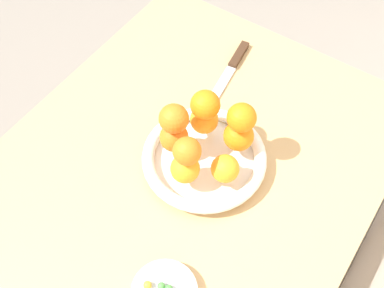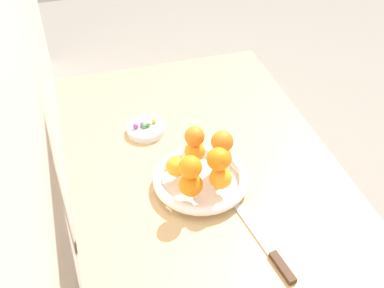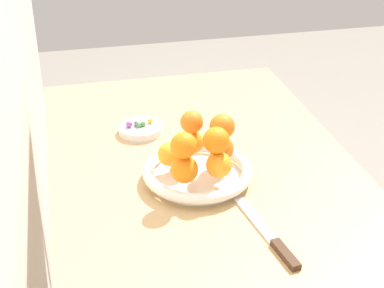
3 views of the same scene
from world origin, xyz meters
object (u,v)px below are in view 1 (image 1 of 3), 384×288
object	(u,v)px
orange_6	(174,119)
orange_2	(185,169)
dining_table	(165,213)
orange_3	(225,169)
fruit_bowl	(204,158)
knife	(229,72)
candy_ball_3	(147,285)
orange_8	(242,118)
orange_5	(187,151)
orange_7	(207,106)
orange_0	(204,120)
orange_4	(239,136)
candy_ball_4	(161,286)
orange_1	(174,137)

from	to	relation	value
orange_6	orange_2	bearing A→B (deg)	50.10
dining_table	orange_3	size ratio (longest dim) A/B	19.28
fruit_bowl	knife	distance (m)	0.27
fruit_bowl	candy_ball_3	distance (m)	0.29
fruit_bowl	knife	world-z (taller)	fruit_bowl
orange_8	candy_ball_3	world-z (taller)	orange_8
fruit_bowl	orange_8	distance (m)	0.13
orange_2	orange_5	distance (m)	0.06
fruit_bowl	orange_7	world-z (taller)	orange_7
orange_0	orange_2	bearing A→B (deg)	15.97
orange_5	orange_7	size ratio (longest dim) A/B	0.91
orange_0	orange_6	world-z (taller)	orange_6
orange_4	orange_6	world-z (taller)	orange_6
candy_ball_3	knife	bearing A→B (deg)	-163.52
knife	candy_ball_4	bearing A→B (deg)	18.95
dining_table	knife	bearing A→B (deg)	-170.20
orange_0	orange_4	world-z (taller)	orange_4
orange_4	knife	size ratio (longest dim) A/B	0.24
orange_2	orange_8	distance (m)	0.15
orange_2	orange_7	world-z (taller)	orange_7
fruit_bowl	orange_8	bearing A→B (deg)	141.58
orange_2	orange_3	world-z (taller)	orange_2
orange_2	orange_6	world-z (taller)	orange_6
dining_table	orange_0	size ratio (longest dim) A/B	18.25
candy_ball_3	orange_5	bearing A→B (deg)	-163.44
dining_table	orange_3	bearing A→B (deg)	132.28
fruit_bowl	orange_6	size ratio (longest dim) A/B	4.36
orange_8	knife	bearing A→B (deg)	-144.56
orange_6	candy_ball_3	size ratio (longest dim) A/B	3.94
candy_ball_4	orange_8	bearing A→B (deg)	-172.92
orange_6	candy_ball_4	distance (m)	0.31
orange_5	orange_6	world-z (taller)	orange_6
dining_table	orange_2	distance (m)	0.17
orange_2	orange_8	xyz separation A→B (m)	(-0.12, 0.05, 0.06)
dining_table	orange_2	world-z (taller)	orange_2
orange_7	orange_2	bearing A→B (deg)	12.82
orange_5	orange_7	xyz separation A→B (m)	(-0.11, -0.03, 0.00)
orange_3	orange_6	size ratio (longest dim) A/B	0.95
orange_1	orange_2	bearing A→B (deg)	51.37
orange_1	knife	bearing A→B (deg)	-173.63
orange_3	orange_7	bearing A→B (deg)	-127.46
knife	orange_3	bearing A→B (deg)	29.44
knife	orange_4	bearing A→B (deg)	35.22
orange_3	orange_8	size ratio (longest dim) A/B	0.96
orange_6	orange_7	xyz separation A→B (m)	(-0.06, 0.03, 0.00)
orange_2	orange_6	xyz separation A→B (m)	(-0.05, -0.06, 0.06)
orange_6	candy_ball_3	xyz separation A→B (m)	(0.27, 0.13, -0.10)
orange_7	orange_6	bearing A→B (deg)	-29.05
orange_5	orange_7	world-z (taller)	orange_7
orange_1	candy_ball_3	bearing A→B (deg)	25.85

